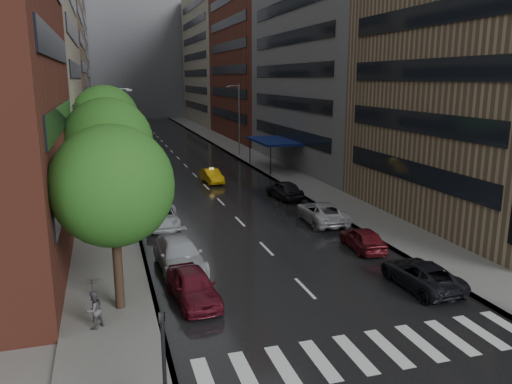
# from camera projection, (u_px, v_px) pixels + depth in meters

# --- Properties ---
(ground) EXTENTS (220.00, 220.00, 0.00)m
(ground) POSITION_uv_depth(u_px,v_px,m) (343.00, 327.00, 20.32)
(ground) COLOR gray
(ground) RESTS_ON ground
(road) EXTENTS (14.00, 140.00, 0.01)m
(road) POSITION_uv_depth(u_px,v_px,m) (174.00, 153.00, 66.93)
(road) COLOR black
(road) RESTS_ON ground
(sidewalk_left) EXTENTS (4.00, 140.00, 0.15)m
(sidewalk_left) POSITION_uv_depth(u_px,v_px,m) (104.00, 156.00, 64.35)
(sidewalk_left) COLOR gray
(sidewalk_left) RESTS_ON ground
(sidewalk_right) EXTENTS (4.00, 140.00, 0.15)m
(sidewalk_right) POSITION_uv_depth(u_px,v_px,m) (238.00, 150.00, 69.48)
(sidewalk_right) COLOR gray
(sidewalk_right) RESTS_ON ground
(crosswalk) EXTENTS (13.15, 2.80, 0.01)m
(crosswalk) POSITION_uv_depth(u_px,v_px,m) (372.00, 351.00, 18.51)
(crosswalk) COLOR silver
(crosswalk) RESTS_ON ground
(buildings_left) EXTENTS (8.00, 108.00, 38.00)m
(buildings_left) POSITION_uv_depth(u_px,v_px,m) (49.00, 32.00, 67.28)
(buildings_left) COLOR maroon
(buildings_left) RESTS_ON ground
(buildings_right) EXTENTS (8.05, 109.10, 36.00)m
(buildings_right) POSITION_uv_depth(u_px,v_px,m) (265.00, 43.00, 74.09)
(buildings_right) COLOR #937A5B
(buildings_right) RESTS_ON ground
(building_far) EXTENTS (40.00, 14.00, 32.00)m
(building_far) POSITION_uv_depth(u_px,v_px,m) (135.00, 53.00, 126.74)
(building_far) COLOR slate
(building_far) RESTS_ON ground
(tree_near) EXTENTS (5.10, 5.10, 8.13)m
(tree_near) POSITION_uv_depth(u_px,v_px,m) (113.00, 186.00, 20.55)
(tree_near) COLOR #382619
(tree_near) RESTS_ON ground
(tree_mid) EXTENTS (5.51, 5.51, 8.79)m
(tree_mid) POSITION_uv_depth(u_px,v_px,m) (108.00, 143.00, 30.67)
(tree_mid) COLOR #382619
(tree_mid) RESTS_ON ground
(tree_far) EXTENTS (5.86, 5.86, 9.33)m
(tree_far) POSITION_uv_depth(u_px,v_px,m) (105.00, 119.00, 43.59)
(tree_far) COLOR #382619
(tree_far) RESTS_ON ground
(taxi) EXTENTS (1.77, 4.11, 1.31)m
(taxi) POSITION_uv_depth(u_px,v_px,m) (212.00, 176.00, 48.20)
(taxi) COLOR #FFB90D
(taxi) RESTS_ON ground
(parked_cars_left) EXTENTS (2.51, 39.85, 1.59)m
(parked_cars_left) POSITION_uv_depth(u_px,v_px,m) (155.00, 201.00, 37.96)
(parked_cars_left) COLOR #55111D
(parked_cars_left) RESTS_ON ground
(parked_cars_right) EXTENTS (2.75, 23.92, 1.54)m
(parked_cars_right) POSITION_uv_depth(u_px,v_px,m) (335.00, 221.00, 32.85)
(parked_cars_right) COLOR black
(parked_cars_right) RESTS_ON ground
(ped_black_umbrella) EXTENTS (0.96, 0.98, 2.09)m
(ped_black_umbrella) POSITION_uv_depth(u_px,v_px,m) (93.00, 299.00, 19.66)
(ped_black_umbrella) COLOR #49484D
(ped_black_umbrella) RESTS_ON sidewalk_left
(traffic_light) EXTENTS (0.18, 0.15, 3.45)m
(traffic_light) POSITION_uv_depth(u_px,v_px,m) (164.00, 357.00, 14.06)
(traffic_light) COLOR black
(traffic_light) RESTS_ON sidewalk_left
(street_lamp_left) EXTENTS (1.74, 0.22, 9.00)m
(street_lamp_left) POSITION_uv_depth(u_px,v_px,m) (117.00, 135.00, 45.00)
(street_lamp_left) COLOR gray
(street_lamp_left) RESTS_ON sidewalk_left
(street_lamp_right) EXTENTS (1.74, 0.22, 9.00)m
(street_lamp_right) POSITION_uv_depth(u_px,v_px,m) (239.00, 118.00, 63.37)
(street_lamp_right) COLOR gray
(street_lamp_right) RESTS_ON sidewalk_right
(awning) EXTENTS (4.00, 8.00, 3.12)m
(awning) POSITION_uv_depth(u_px,v_px,m) (273.00, 141.00, 54.80)
(awning) COLOR navy
(awning) RESTS_ON sidewalk_right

